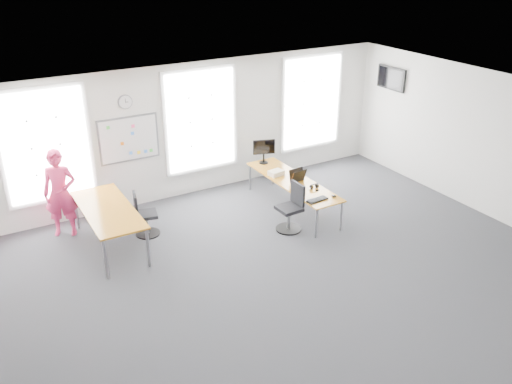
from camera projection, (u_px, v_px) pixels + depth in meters
floor at (284, 275)px, 9.47m from camera, size 10.00×10.00×0.00m
ceiling at (288, 109)px, 8.21m from camera, size 10.00×10.00×0.00m
wall_back at (188, 131)px, 11.98m from camera, size 10.00×0.00×10.00m
wall_front at (492, 340)px, 5.70m from camera, size 10.00×0.00×10.00m
wall_right at (491, 146)px, 11.11m from camera, size 0.00×10.00×10.00m
window_left at (46, 146)px, 10.51m from camera, size 1.60×0.06×2.20m
window_mid at (201, 120)px, 12.01m from camera, size 1.60×0.06×2.20m
window_right at (311, 102)px, 13.37m from camera, size 1.60×0.06×2.20m
desk_right at (293, 182)px, 11.59m from camera, size 0.73×2.75×0.67m
desk_left at (108, 212)px, 10.07m from camera, size 0.88×2.20×0.80m
chair_right at (291, 210)px, 10.83m from camera, size 0.52×0.52×0.98m
chair_left at (144, 217)px, 10.63m from camera, size 0.49×0.49×0.91m
person at (60, 193)px, 10.46m from camera, size 0.76×0.65×1.77m
whiteboard at (129, 139)px, 11.33m from camera, size 1.20×0.03×0.90m
wall_clock at (125, 102)px, 10.99m from camera, size 0.30×0.04×0.30m
tv at (391, 78)px, 13.11m from camera, size 0.06×0.90×0.55m
keyboard at (317, 200)px, 10.67m from camera, size 0.48×0.22×0.02m
mouse at (334, 196)px, 10.81m from camera, size 0.07×0.12×0.04m
lens_cap at (317, 190)px, 11.09m from camera, size 0.07×0.07×0.01m
headphones at (314, 186)px, 11.17m from camera, size 0.18×0.10×0.11m
laptop_sleeve at (298, 176)px, 11.43m from camera, size 0.36×0.22×0.29m
paper_stack at (276, 173)px, 11.80m from camera, size 0.34×0.27×0.11m
monitor at (264, 149)px, 12.33m from camera, size 0.49×0.21×0.56m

